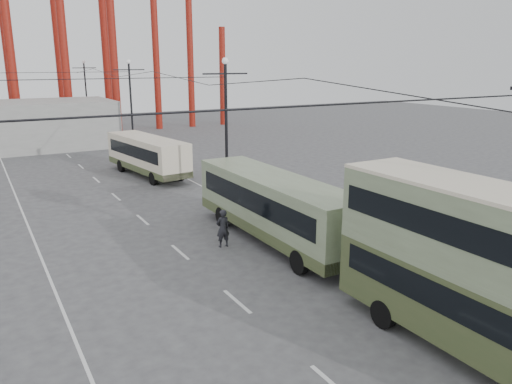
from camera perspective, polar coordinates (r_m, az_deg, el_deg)
ground at (r=17.35m, az=7.35°, el=-16.77°), size 160.00×160.00×0.00m
road_markings at (r=33.68m, az=-14.49°, el=-1.38°), size 12.52×120.00×0.01m
lamp_post_mid at (r=33.42m, az=-3.42°, el=7.13°), size 3.20×0.44×9.32m
lamp_post_far at (r=53.92m, az=-14.07°, el=9.54°), size 3.20×0.44×9.32m
lamp_post_distant at (r=75.27m, az=-18.82°, el=10.51°), size 3.20×0.44×9.32m
fairground_shed at (r=59.12m, az=-26.80°, el=6.71°), size 22.00×10.00×5.00m
double_decker_bus at (r=16.54m, az=24.76°, el=-7.83°), size 2.67×10.20×5.47m
single_decker_green at (r=25.45m, az=2.15°, el=-1.55°), size 2.81×12.10×3.42m
single_decker_cream at (r=41.56m, az=-12.31°, el=4.23°), size 3.90×10.38×3.15m
pedestrian at (r=25.01m, az=-3.81°, el=-4.16°), size 0.72×0.48×1.95m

